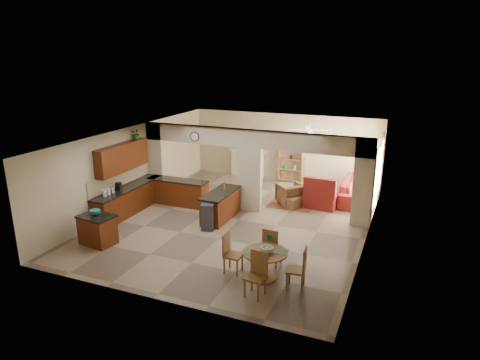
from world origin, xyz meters
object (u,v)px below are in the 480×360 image
at_px(sofa, 358,190).
at_px(armchair, 290,194).
at_px(kitchen_island, 98,230).
at_px(dining_table, 265,261).

distance_m(sofa, armchair, 2.56).
height_order(kitchen_island, armchair, kitchen_island).
bearing_deg(kitchen_island, sofa, 53.82).
bearing_deg(dining_table, armchair, 99.60).
relative_size(kitchen_island, sofa, 0.40).
relative_size(dining_table, armchair, 1.28).
bearing_deg(armchair, sofa, 167.78).
bearing_deg(armchair, kitchen_island, 8.00).
distance_m(kitchen_island, sofa, 9.13).
relative_size(dining_table, sofa, 0.40).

